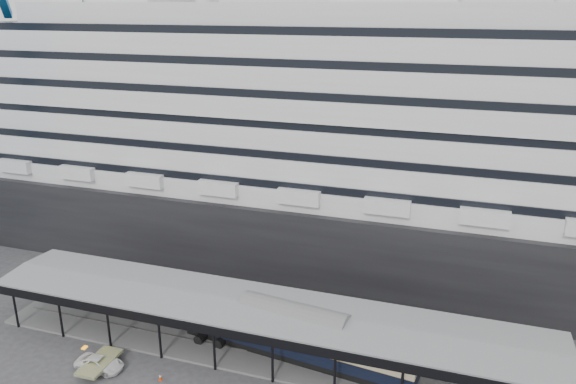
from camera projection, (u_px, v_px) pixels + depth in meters
name	position (u px, v px, depth m)	size (l,w,h in m)	color
ground	(240.00, 381.00, 51.30)	(200.00, 200.00, 0.00)	#373739
cruise_ship	(331.00, 118.00, 74.14)	(130.00, 30.00, 43.90)	black
platform_canopy	(259.00, 330.00, 55.03)	(56.00, 9.18, 5.30)	slate
port_truck	(100.00, 364.00, 52.76)	(2.12, 4.59, 1.28)	white
pullman_carriage	(293.00, 332.00, 53.81)	(24.41, 6.08, 23.77)	black
traffic_cone_left	(160.00, 377.00, 51.36)	(0.39, 0.39, 0.67)	red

